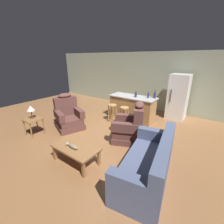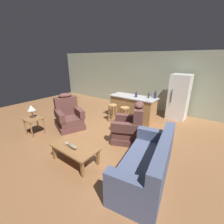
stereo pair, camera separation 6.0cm
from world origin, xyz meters
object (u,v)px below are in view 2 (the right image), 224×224
Objects in this scene: table_lamp at (31,108)px; bottle_wine_dark at (155,95)px; recliner_near_island at (130,127)px; bottle_short_amber at (149,96)px; bar_stool_right at (138,116)px; bar_stool_left at (113,110)px; bar_stool_middle at (125,113)px; recliner_near_lamp at (69,116)px; end_table at (34,121)px; fish_figurine at (72,146)px; bottle_tall_green at (136,95)px; kitchen_island at (133,108)px; couch at (148,165)px; refrigerator at (179,97)px; coffee_table at (75,149)px.

table_lamp is 4.15m from bottle_wine_dark.
bottle_wine_dark reaches higher than recliner_near_island.
bar_stool_right is at bearing -90.40° from bottle_short_amber.
bar_stool_middle is at bearing 0.00° from bar_stool_left.
end_table is (-0.46, -0.99, 0.04)m from recliner_near_lamp.
bar_stool_right is (1.08, 0.00, 0.00)m from bar_stool_left.
fish_figurine is 3.47m from bottle_wine_dark.
recliner_near_island is 5.26× the size of bottle_tall_green.
recliner_near_island is 1.63m from kitchen_island.
fish_figurine is at bearing -5.52° from end_table.
couch is at bearing -55.03° from kitchen_island.
kitchen_island is 1.02× the size of refrigerator.
fish_figurine is at bearing -74.36° from bar_stool_left.
recliner_near_lamp is (-3.22, 0.60, 0.08)m from couch.
couch reaches higher than end_table.
bottle_wine_dark is at bearing 14.56° from kitchen_island.
bottle_wine_dark is at bearing 49.87° from end_table.
refrigerator is at bearing 44.29° from bar_stool_left.
bar_stool_left is 2.65m from refrigerator.
bottle_tall_green is (-0.59, 1.40, 0.61)m from recliner_near_island.
refrigerator is 7.44× the size of bottle_short_amber.
bar_stool_right is at bearing -113.53° from refrigerator.
coffee_table is at bearing -85.83° from kitchen_island.
bar_stool_middle is (0.54, 0.00, 0.00)m from bar_stool_left.
bar_stool_middle is 2.32× the size of bottle_wine_dark.
end_table is (-2.63, -1.51, 0.04)m from recliner_near_island.
fish_figurine is 2.17m from table_lamp.
recliner_near_lamp is 2.55m from bottle_tall_green.
bottle_tall_green reaches higher than table_lamp.
fish_figurine is at bearing -86.17° from bar_stool_middle.
refrigerator is at bearing 59.51° from bottle_wine_dark.
end_table is at bearing -120.59° from bar_stool_left.
recliner_near_lamp is 2.93× the size of table_lamp.
bottle_tall_green is at bearing 40.94° from bar_stool_left.
end_table is 2.45× the size of bottle_tall_green.
bottle_short_amber reaches higher than bar_stool_middle.
coffee_table is 3.24× the size of fish_figurine.
kitchen_island is 0.81m from bottle_short_amber.
recliner_near_lamp reaches higher than couch.
end_table is at bearing -128.81° from bottle_short_amber.
bar_stool_middle is at bearing 50.56° from end_table.
bar_stool_right is (0.34, 2.46, 0.11)m from coffee_table.
couch reaches higher than fish_figurine.
coffee_table is at bearing -3.57° from end_table.
bar_stool_right is at bearing -104.13° from bottle_wine_dark.
refrigerator reaches higher than fish_figurine.
kitchen_island reaches higher than coffee_table.
bottle_tall_green is at bearing -159.63° from bottle_short_amber.
bar_stool_middle is 1.27m from bottle_wine_dark.
coffee_table is 3.41m from bottle_wine_dark.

